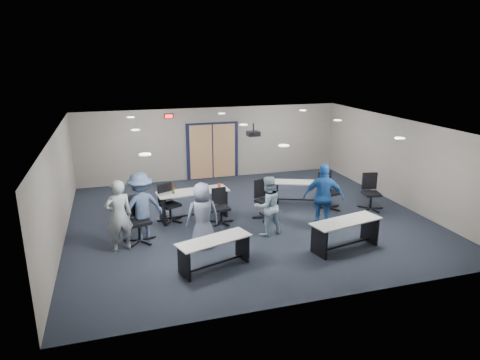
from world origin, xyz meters
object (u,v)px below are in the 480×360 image
object	(u,v)px
table_back_right	(301,188)
table_back_left	(193,199)
chair_back_c	(266,200)
person_plaid	(202,216)
chair_back_a	(170,203)
chair_loose_left	(139,220)
table_front_right	(346,229)
chair_loose_right	(372,192)
person_gray	(119,216)
person_navy	(324,197)
table_front_left	(214,248)
person_lightblue	(267,206)
chair_back_d	(329,191)
chair_back_b	(221,207)
person_back	(141,207)

from	to	relation	value
table_back_right	table_back_left	bearing A→B (deg)	-152.64
chair_back_c	person_plaid	bearing A→B (deg)	-171.87
chair_back_a	chair_loose_left	xyz separation A→B (m)	(-0.94, -1.15, 0.05)
table_back_right	chair_back_a	bearing A→B (deg)	-152.57
table_front_right	chair_loose_right	xyz separation A→B (m)	(2.17, 2.22, 0.05)
person_gray	person_navy	distance (m)	5.31
table_front_right	person_gray	distance (m)	5.48
table_front_right	table_back_right	world-z (taller)	table_front_right
person_navy	table_front_left	bearing A→B (deg)	45.86
person_gray	person_plaid	xyz separation A→B (m)	(1.95, -0.39, -0.07)
table_back_left	person_lightblue	xyz separation A→B (m)	(1.64, -1.71, 0.22)
table_front_right	chair_back_d	xyz separation A→B (m)	(0.96, 2.64, 0.07)
chair_back_c	person_plaid	size ratio (longest dim) A/B	0.69
chair_back_b	person_back	world-z (taller)	person_back
table_back_right	person_lightblue	xyz separation A→B (m)	(-1.92, -2.07, 0.32)
chair_back_b	chair_back_d	size ratio (longest dim) A/B	0.86
chair_loose_left	person_navy	size ratio (longest dim) A/B	0.65
chair_loose_left	chair_loose_right	xyz separation A→B (m)	(6.97, 0.36, -0.04)
person_gray	person_plaid	size ratio (longest dim) A/B	1.08
chair_back_d	person_plaid	distance (m)	4.55
chair_back_a	person_back	size ratio (longest dim) A/B	0.61
chair_back_b	chair_back_c	distance (m)	1.34
table_front_left	person_plaid	world-z (taller)	person_plaid
chair_loose_left	chair_back_d	bearing A→B (deg)	-9.23
table_back_right	person_lightblue	distance (m)	2.84
table_back_left	chair_back_d	distance (m)	4.15
table_front_right	person_gray	size ratio (longest dim) A/B	1.07
table_back_right	person_back	xyz separation A→B (m)	(-5.10, -1.44, 0.42)
table_front_right	chair_back_a	xyz separation A→B (m)	(-3.85, 3.01, 0.04)
table_back_left	chair_back_c	world-z (taller)	chair_back_c
table_front_right	chair_back_a	distance (m)	4.89
chair_loose_left	table_back_right	bearing A→B (deg)	-0.02
chair_back_b	person_back	xyz separation A→B (m)	(-2.21, -0.46, 0.39)
table_front_left	chair_back_d	bearing A→B (deg)	14.30
chair_back_c	chair_loose_right	distance (m)	3.34
chair_back_d	person_plaid	bearing A→B (deg)	-172.95
table_front_right	chair_loose_left	bearing A→B (deg)	146.87
chair_back_b	chair_back_c	size ratio (longest dim) A/B	0.87
chair_back_b	chair_loose_right	world-z (taller)	chair_loose_right
person_gray	chair_back_d	bearing A→B (deg)	177.29
person_lightblue	person_navy	world-z (taller)	person_navy
table_back_left	chair_loose_right	xyz separation A→B (m)	(5.35, -0.86, -0.02)
person_lightblue	table_back_right	bearing A→B (deg)	-145.58
chair_back_d	person_navy	bearing A→B (deg)	-136.67
table_back_left	table_front_left	bearing A→B (deg)	-97.84
person_navy	table_front_right	bearing A→B (deg)	112.42
table_back_left	chair_back_a	world-z (taller)	table_back_left
person_gray	person_lightblue	bearing A→B (deg)	165.05
chair_loose_left	person_navy	world-z (taller)	person_navy
person_gray	person_plaid	bearing A→B (deg)	155.52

